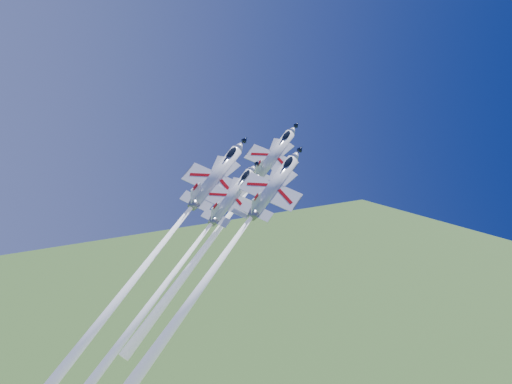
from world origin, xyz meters
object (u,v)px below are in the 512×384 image
jet_lead (226,219)px  jet_right (231,246)px  jet_left (147,263)px  jet_slot (173,274)px

jet_lead → jet_right: bearing=-54.8°
jet_right → jet_lead: bearing=125.2°
jet_lead → jet_left: (-14.30, -0.57, -4.89)m
jet_lead → jet_left: 15.12m
jet_right → jet_slot: size_ratio=0.90×
jet_slot → jet_lead: bearing=81.1°
jet_left → jet_right: size_ratio=1.29×
jet_lead → jet_left: size_ratio=0.84×
jet_right → jet_slot: bearing=-146.1°
jet_right → jet_left: bearing=-157.1°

